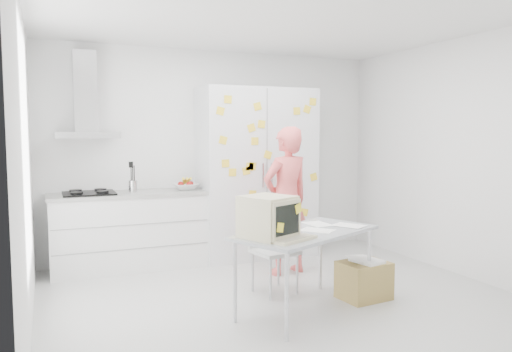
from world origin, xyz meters
name	(u,v)px	position (x,y,z in m)	size (l,w,h in m)	color
floor	(281,299)	(0.00, 0.00, -0.01)	(4.50, 4.00, 0.02)	silver
walls	(253,158)	(0.00, 0.72, 1.35)	(4.52, 4.01, 2.70)	white
ceiling	(282,19)	(0.00, 0.00, 2.70)	(4.50, 4.00, 0.02)	white
counter_run	(130,229)	(-1.20, 1.70, 0.47)	(1.84, 0.63, 1.28)	white
range_hood	(86,104)	(-1.65, 1.84, 1.96)	(0.70, 0.48, 1.01)	silver
tall_cabinet	(257,173)	(0.45, 1.67, 1.10)	(1.50, 0.68, 2.20)	silver
person	(286,201)	(0.43, 0.77, 0.85)	(0.62, 0.41, 1.70)	#F76160
desk	(283,225)	(-0.22, -0.50, 0.83)	(1.54, 1.20, 1.10)	#AFB4BB
chair	(271,243)	(0.00, 0.24, 0.50)	(0.46, 0.46, 0.89)	#BABAB8
cardboard_box	(364,280)	(0.74, -0.33, 0.19)	(0.49, 0.41, 0.40)	#AA9049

